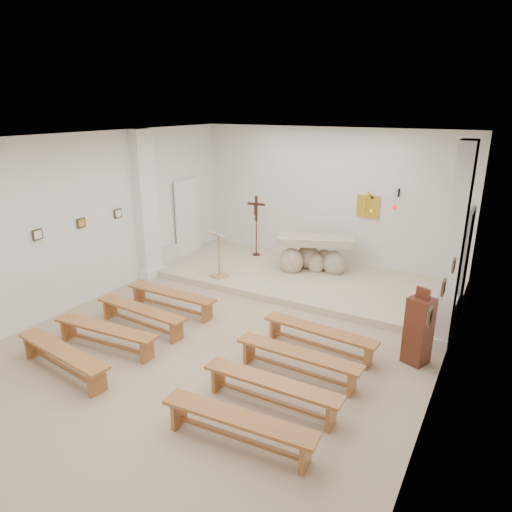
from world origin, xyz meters
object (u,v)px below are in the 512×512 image
Objects in this scene: lectern at (218,255)px; bench_left_fourth at (62,355)px; bench_right_front at (319,334)px; bench_right_fourth at (238,423)px; bench_right_second at (298,358)px; bench_right_third at (271,387)px; bench_left_front at (171,297)px; bench_left_third at (105,332)px; altar at (313,256)px; crucifix_stand at (256,221)px; donation_pedestal at (419,330)px; bench_left_second at (141,313)px.

lectern is 4.42m from bench_left_fourth.
bench_right_front and bench_right_fourth have the same top height.
bench_right_third is (0.00, -0.87, 0.00)m from bench_right_second.
bench_right_second is (0.00, -0.87, 0.00)m from bench_right_front.
bench_left_third is at bearing -90.12° from bench_left_front.
altar is 0.96× the size of bench_right_second.
bench_left_third is (0.06, -3.53, -0.38)m from lectern.
crucifix_stand is at bearing 86.70° from bench_left_third.
donation_pedestal is 5.62m from bench_left_fourth.
crucifix_stand reaches higher than bench_right_second.
bench_left_second is 1.74m from bench_left_fourth.
altar is at bearing 110.91° from bench_right_second.
donation_pedestal is at bearing 19.22° from bench_left_second.
donation_pedestal is at bearing 5.55° from bench_left_front.
lectern is at bearing -174.04° from donation_pedestal.
bench_left_second is (-4.70, -1.34, -0.26)m from donation_pedestal.
crucifix_stand is 5.78m from donation_pedestal.
lectern is 3.74m from bench_right_front.
lectern is 0.55× the size of bench_right_front.
bench_right_third is (-1.50, -2.20, -0.26)m from donation_pedestal.
lectern is at bearing 122.48° from bench_right_fourth.
bench_left_second and bench_right_second have the same top height.
bench_right_front is 2.61m from bench_right_fourth.
bench_right_front is 0.87m from bench_right_second.
altar is at bearing 54.74° from lectern.
crucifix_stand is at bearing 148.10° from altar.
donation_pedestal reaches higher than bench_right_front.
crucifix_stand is 5.44m from bench_left_third.
altar is 1.91m from crucifix_stand.
bench_left_third is at bearing -95.54° from crucifix_stand.
bench_left_second is 3.31m from bench_right_third.
donation_pedestal is 0.65× the size of bench_right_third.
bench_right_fourth is (3.20, -1.74, 0.00)m from bench_left_second.
bench_right_fourth is (3.20, -2.61, 0.00)m from bench_left_front.
bench_right_third is (3.20, 0.00, 0.00)m from bench_left_third.
donation_pedestal is 0.64× the size of bench_left_third.
bench_right_fourth is at bearing -68.79° from crucifix_stand.
lectern is 3.55m from bench_left_third.
bench_left_fourth is (-0.00, -1.74, 0.00)m from bench_left_second.
bench_right_third is (0.00, -1.74, 0.00)m from bench_right_front.
bench_right_front is (3.26, -1.79, -0.38)m from lectern.
bench_left_third is at bearing -133.34° from donation_pedestal.
bench_left_third is at bearing 97.16° from bench_left_fourth.
lectern is 4.82m from bench_right_third.
bench_left_second and bench_left_fourth have the same top height.
lectern is at bearing 97.95° from bench_left_fourth.
bench_left_front is at bearing -152.80° from donation_pedestal.
bench_right_fourth is at bearing -39.72° from lectern.
lectern reaches higher than bench_left_second.
bench_left_fourth is (-3.20, -1.74, 0.00)m from bench_right_second.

